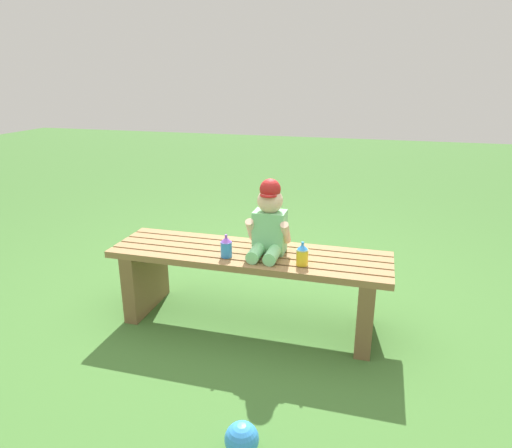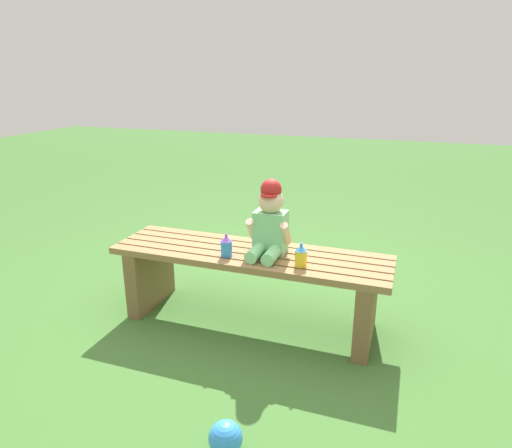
% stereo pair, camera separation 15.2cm
% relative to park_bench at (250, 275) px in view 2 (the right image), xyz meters
% --- Properties ---
extents(ground_plane, '(16.00, 16.00, 0.00)m').
position_rel_park_bench_xyz_m(ground_plane, '(0.00, -0.00, -0.29)').
color(ground_plane, '#3D6B2D').
extents(park_bench, '(1.52, 0.42, 0.43)m').
position_rel_park_bench_xyz_m(park_bench, '(0.00, 0.00, 0.00)').
color(park_bench, olive).
rests_on(park_bench, ground_plane).
extents(child_figure, '(0.23, 0.27, 0.40)m').
position_rel_park_bench_xyz_m(child_figure, '(0.11, 0.01, 0.32)').
color(child_figure, '#7FCC8C').
rests_on(child_figure, park_bench).
extents(sippy_cup_left, '(0.06, 0.06, 0.12)m').
position_rel_park_bench_xyz_m(sippy_cup_left, '(-0.09, -0.10, 0.20)').
color(sippy_cup_left, '#338CE5').
rests_on(sippy_cup_left, park_bench).
extents(sippy_cup_right, '(0.06, 0.06, 0.12)m').
position_rel_park_bench_xyz_m(sippy_cup_right, '(0.31, -0.10, 0.20)').
color(sippy_cup_right, yellow).
rests_on(sippy_cup_right, park_bench).
extents(toy_ball, '(0.13, 0.13, 0.13)m').
position_rel_park_bench_xyz_m(toy_ball, '(0.24, -0.92, -0.22)').
color(toy_ball, '#338CE5').
rests_on(toy_ball, ground_plane).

